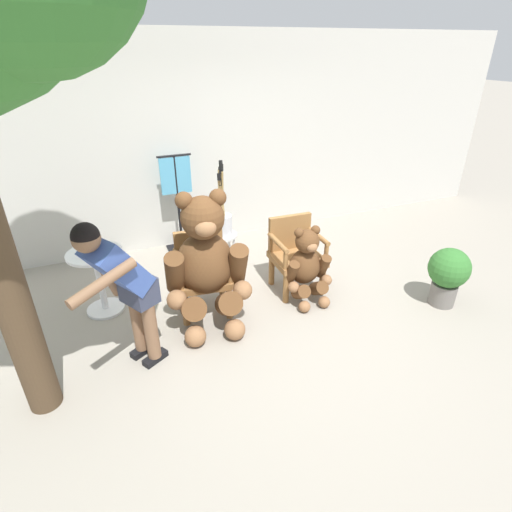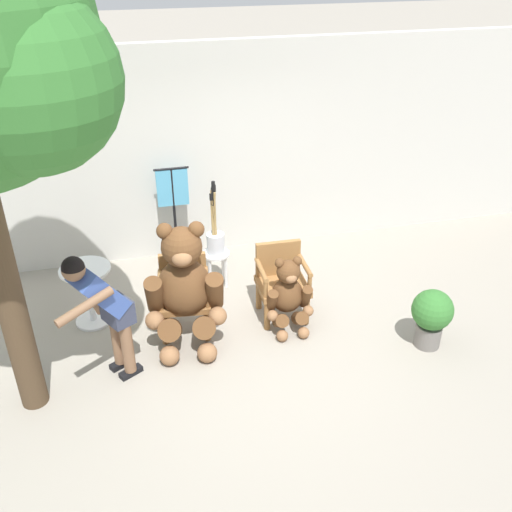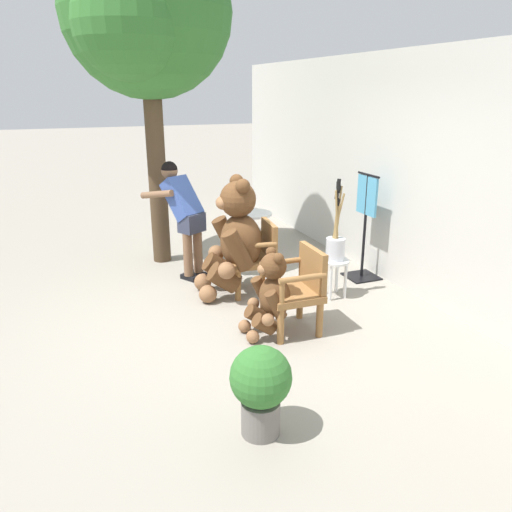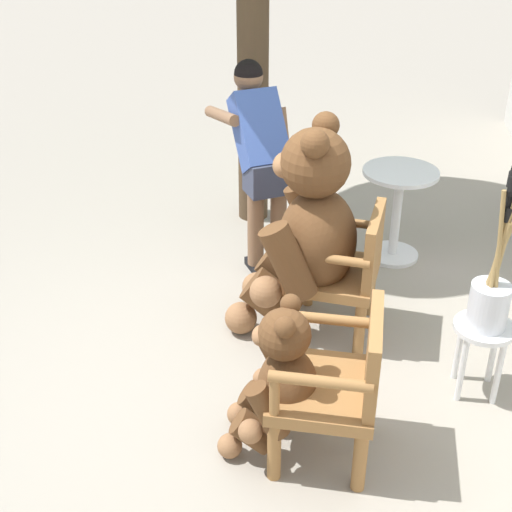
{
  "view_description": "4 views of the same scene",
  "coord_description": "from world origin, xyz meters",
  "px_view_note": "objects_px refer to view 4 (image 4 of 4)",
  "views": [
    {
      "loc": [
        -1.43,
        -3.02,
        2.6
      ],
      "look_at": [
        0.04,
        0.55,
        0.55
      ],
      "focal_mm": 28.0,
      "sensor_mm": 36.0,
      "label": 1
    },
    {
      "loc": [
        -1.06,
        -4.66,
        3.96
      ],
      "look_at": [
        0.23,
        0.46,
        0.9
      ],
      "focal_mm": 40.0,
      "sensor_mm": 36.0,
      "label": 2
    },
    {
      "loc": [
        4.72,
        -1.5,
        2.35
      ],
      "look_at": [
        -0.19,
        0.47,
        0.58
      ],
      "focal_mm": 35.0,
      "sensor_mm": 36.0,
      "label": 3
    },
    {
      "loc": [
        3.35,
        0.62,
        2.75
      ],
      "look_at": [
        -0.36,
        0.08,
        0.62
      ],
      "focal_mm": 50.0,
      "sensor_mm": 36.0,
      "label": 4
    }
  ],
  "objects_px": {
    "teddy_bear_small": "(278,380)",
    "white_stool": "(482,340)",
    "teddy_bear_large": "(306,232)",
    "round_side_table": "(398,204)",
    "wooden_chair_right": "(336,382)",
    "brush_bucket": "(491,292)",
    "wooden_chair_left": "(345,268)",
    "person_visitor": "(260,151)"
  },
  "relations": [
    {
      "from": "teddy_bear_small",
      "to": "white_stool",
      "type": "relative_size",
      "value": 1.93
    },
    {
      "from": "teddy_bear_large",
      "to": "round_side_table",
      "type": "distance_m",
      "value": 1.21
    },
    {
      "from": "wooden_chair_right",
      "to": "brush_bucket",
      "type": "xyz_separation_m",
      "value": [
        -0.61,
        0.79,
        0.21
      ]
    },
    {
      "from": "wooden_chair_left",
      "to": "teddy_bear_small",
      "type": "height_order",
      "value": "teddy_bear_small"
    },
    {
      "from": "white_stool",
      "to": "brush_bucket",
      "type": "relative_size",
      "value": 0.48
    },
    {
      "from": "wooden_chair_left",
      "to": "teddy_bear_large",
      "type": "height_order",
      "value": "teddy_bear_large"
    },
    {
      "from": "wooden_chair_left",
      "to": "person_visitor",
      "type": "bearing_deg",
      "value": -141.43
    },
    {
      "from": "wooden_chair_left",
      "to": "wooden_chair_right",
      "type": "distance_m",
      "value": 1.12
    },
    {
      "from": "brush_bucket",
      "to": "white_stool",
      "type": "bearing_deg",
      "value": -17.12
    },
    {
      "from": "wooden_chair_right",
      "to": "teddy_bear_small",
      "type": "distance_m",
      "value": 0.29
    },
    {
      "from": "teddy_bear_small",
      "to": "brush_bucket",
      "type": "bearing_deg",
      "value": 119.35
    },
    {
      "from": "wooden_chair_left",
      "to": "teddy_bear_large",
      "type": "xyz_separation_m",
      "value": [
        -0.02,
        -0.26,
        0.23
      ]
    },
    {
      "from": "teddy_bear_large",
      "to": "round_side_table",
      "type": "bearing_deg",
      "value": 148.87
    },
    {
      "from": "wooden_chair_left",
      "to": "teddy_bear_large",
      "type": "relative_size",
      "value": 0.61
    },
    {
      "from": "person_visitor",
      "to": "brush_bucket",
      "type": "xyz_separation_m",
      "value": [
        1.33,
        1.45,
        -0.22
      ]
    },
    {
      "from": "teddy_bear_large",
      "to": "white_stool",
      "type": "height_order",
      "value": "teddy_bear_large"
    },
    {
      "from": "person_visitor",
      "to": "round_side_table",
      "type": "bearing_deg",
      "value": 101.34
    },
    {
      "from": "teddy_bear_large",
      "to": "white_stool",
      "type": "distance_m",
      "value": 1.22
    },
    {
      "from": "brush_bucket",
      "to": "teddy_bear_small",
      "type": "bearing_deg",
      "value": -60.65
    },
    {
      "from": "wooden_chair_right",
      "to": "white_stool",
      "type": "relative_size",
      "value": 1.87
    },
    {
      "from": "teddy_bear_large",
      "to": "teddy_bear_small",
      "type": "height_order",
      "value": "teddy_bear_large"
    },
    {
      "from": "wooden_chair_right",
      "to": "round_side_table",
      "type": "xyz_separation_m",
      "value": [
        -2.15,
        0.35,
        -0.01
      ]
    },
    {
      "from": "teddy_bear_large",
      "to": "round_side_table",
      "type": "xyz_separation_m",
      "value": [
        -1.01,
        0.61,
        -0.25
      ]
    },
    {
      "from": "brush_bucket",
      "to": "round_side_table",
      "type": "relative_size",
      "value": 1.32
    },
    {
      "from": "teddy_bear_small",
      "to": "person_visitor",
      "type": "relative_size",
      "value": 0.59
    },
    {
      "from": "brush_bucket",
      "to": "wooden_chair_right",
      "type": "bearing_deg",
      "value": -52.37
    },
    {
      "from": "wooden_chair_left",
      "to": "round_side_table",
      "type": "bearing_deg",
      "value": 161.0
    },
    {
      "from": "white_stool",
      "to": "round_side_table",
      "type": "relative_size",
      "value": 0.64
    },
    {
      "from": "wooden_chair_left",
      "to": "brush_bucket",
      "type": "distance_m",
      "value": 0.97
    },
    {
      "from": "person_visitor",
      "to": "white_stool",
      "type": "xyz_separation_m",
      "value": [
        1.33,
        1.45,
        -0.54
      ]
    },
    {
      "from": "wooden_chair_left",
      "to": "teddy_bear_large",
      "type": "bearing_deg",
      "value": -93.88
    },
    {
      "from": "wooden_chair_left",
      "to": "round_side_table",
      "type": "xyz_separation_m",
      "value": [
        -1.03,
        0.35,
        -0.01
      ]
    },
    {
      "from": "white_stool",
      "to": "round_side_table",
      "type": "height_order",
      "value": "round_side_table"
    },
    {
      "from": "teddy_bear_small",
      "to": "round_side_table",
      "type": "height_order",
      "value": "teddy_bear_small"
    },
    {
      "from": "wooden_chair_left",
      "to": "brush_bucket",
      "type": "relative_size",
      "value": 0.91
    },
    {
      "from": "teddy_bear_large",
      "to": "teddy_bear_small",
      "type": "xyz_separation_m",
      "value": [
        1.13,
        -0.03,
        -0.26
      ]
    },
    {
      "from": "brush_bucket",
      "to": "person_visitor",
      "type": "bearing_deg",
      "value": -132.48
    },
    {
      "from": "wooden_chair_left",
      "to": "person_visitor",
      "type": "distance_m",
      "value": 1.14
    },
    {
      "from": "teddy_bear_small",
      "to": "person_visitor",
      "type": "xyz_separation_m",
      "value": [
        -1.94,
        -0.37,
        0.46
      ]
    },
    {
      "from": "teddy_bear_large",
      "to": "person_visitor",
      "type": "height_order",
      "value": "person_visitor"
    },
    {
      "from": "round_side_table",
      "to": "wooden_chair_right",
      "type": "bearing_deg",
      "value": -9.37
    },
    {
      "from": "wooden_chair_left",
      "to": "round_side_table",
      "type": "distance_m",
      "value": 1.09
    }
  ]
}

